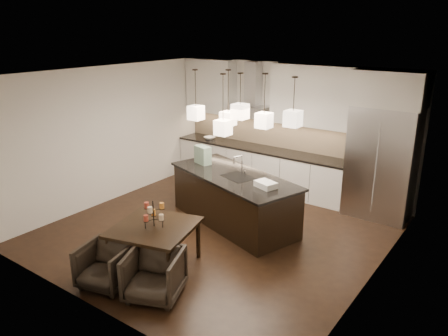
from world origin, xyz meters
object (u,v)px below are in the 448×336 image
Objects in this scene: refrigerator at (381,163)px; armchair_right at (154,275)px; island_body at (234,200)px; armchair_left at (106,265)px; dining_table at (155,246)px.

refrigerator reaches higher than armchair_right.
refrigerator is 0.83× the size of island_body.
refrigerator is 2.88m from island_body.
armchair_left is (-2.36, -4.69, -0.76)m from refrigerator.
island_body is at bearing -137.55° from refrigerator.
armchair_left is at bearing -77.96° from island_body.
dining_table is 0.80m from armchair_left.
refrigerator is 1.87× the size of dining_table.
refrigerator is at bearing 48.93° from armchair_left.
armchair_left is at bearing 172.18° from armchair_right.
refrigerator is 4.82m from armchair_right.
dining_table is at bearing 110.61° from armchair_right.
armchair_right is (0.54, -0.57, -0.01)m from dining_table.
refrigerator reaches higher than armchair_left.
armchair_left is (-0.22, -0.77, -0.03)m from dining_table.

